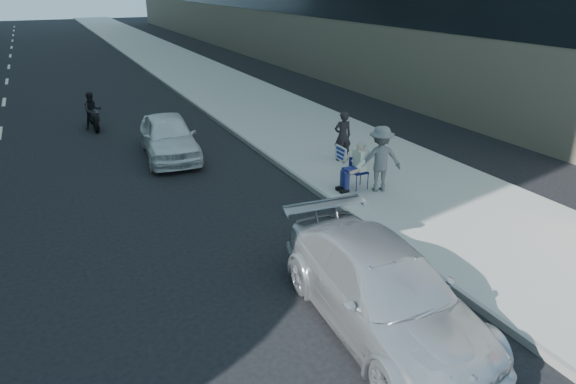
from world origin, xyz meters
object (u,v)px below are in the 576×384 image
jogger (380,159)px  pedestrian_woman (343,136)px  seated_protester (355,163)px  parked_sedan (383,290)px  motorcycle (93,112)px  white_sedan_near (169,136)px

jogger → pedestrian_woman: jogger is taller
seated_protester → parked_sedan: (-2.73, -5.09, -0.17)m
seated_protester → motorcycle: bearing=118.8°
pedestrian_woman → white_sedan_near: bearing=-27.6°
seated_protester → white_sedan_near: (-3.72, 5.33, -0.19)m
parked_sedan → white_sedan_near: bearing=99.4°
seated_protester → pedestrian_woman: bearing=66.7°
seated_protester → motorcycle: size_ratio=0.64×
parked_sedan → motorcycle: size_ratio=2.36×
motorcycle → parked_sedan: bearing=-84.5°
parked_sedan → motorcycle: (-2.80, 15.16, -0.06)m
seated_protester → white_sedan_near: 6.50m
jogger → pedestrian_woman: bearing=-79.1°
pedestrian_woman → white_sedan_near: (-4.66, 3.14, -0.24)m
jogger → parked_sedan: bearing=75.5°
jogger → parked_sedan: jogger is taller
jogger → pedestrian_woman: (0.42, 2.56, -0.10)m
jogger → white_sedan_near: bearing=-33.3°
jogger → motorcycle: size_ratio=0.86×
white_sedan_near → seated_protester: bearing=-49.6°
pedestrian_woman → jogger: bearing=87.2°
seated_protester → pedestrian_woman: (0.94, 2.18, 0.05)m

